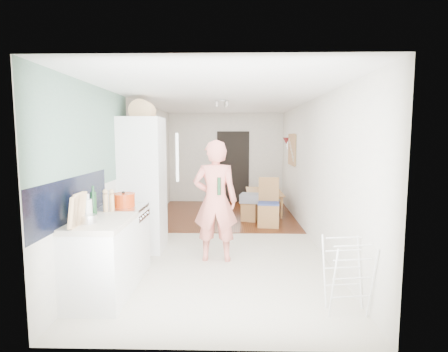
{
  "coord_description": "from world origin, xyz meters",
  "views": [
    {
      "loc": [
        0.18,
        -6.34,
        1.84
      ],
      "look_at": [
        0.02,
        0.2,
        1.11
      ],
      "focal_mm": 28.0,
      "sensor_mm": 36.0,
      "label": 1
    }
  ],
  "objects_px": {
    "stool": "(249,212)",
    "dining_chair": "(268,203)",
    "person": "(215,190)",
    "dining_table": "(265,203)",
    "drying_rack": "(347,276)"
  },
  "relations": [
    {
      "from": "stool",
      "to": "dining_chair",
      "type": "bearing_deg",
      "value": -51.87
    },
    {
      "from": "dining_chair",
      "to": "stool",
      "type": "xyz_separation_m",
      "value": [
        -0.37,
        0.47,
        -0.29
      ]
    },
    {
      "from": "person",
      "to": "dining_chair",
      "type": "height_order",
      "value": "person"
    },
    {
      "from": "dining_chair",
      "to": "dining_table",
      "type": "bearing_deg",
      "value": 93.91
    },
    {
      "from": "stool",
      "to": "drying_rack",
      "type": "bearing_deg",
      "value": -78.42
    },
    {
      "from": "drying_rack",
      "to": "stool",
      "type": "bearing_deg",
      "value": 94.01
    },
    {
      "from": "stool",
      "to": "person",
      "type": "bearing_deg",
      "value": -104.38
    },
    {
      "from": "dining_chair",
      "to": "drying_rack",
      "type": "distance_m",
      "value": 3.58
    },
    {
      "from": "dining_table",
      "to": "stool",
      "type": "height_order",
      "value": "dining_table"
    },
    {
      "from": "person",
      "to": "dining_chair",
      "type": "distance_m",
      "value": 2.3
    },
    {
      "from": "person",
      "to": "drying_rack",
      "type": "relative_size",
      "value": 2.7
    },
    {
      "from": "dining_table",
      "to": "dining_chair",
      "type": "bearing_deg",
      "value": 178.08
    },
    {
      "from": "dining_table",
      "to": "drying_rack",
      "type": "distance_m",
      "value": 4.92
    },
    {
      "from": "person",
      "to": "dining_table",
      "type": "bearing_deg",
      "value": -106.52
    },
    {
      "from": "dining_table",
      "to": "stool",
      "type": "bearing_deg",
      "value": 155.08
    }
  ]
}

